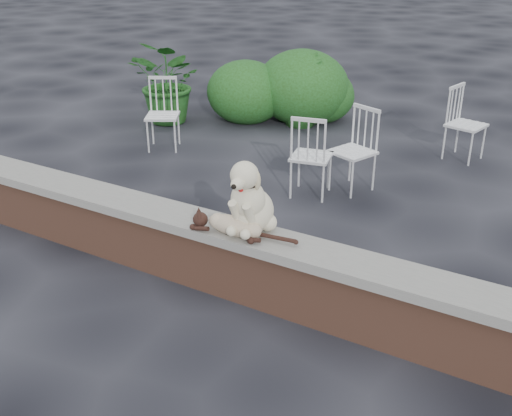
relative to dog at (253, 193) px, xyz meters
The scene contains 12 objects.
ground 0.91m from the dog, 160.78° to the right, with size 60.00×60.00×0.00m, color black.
brick_wall 0.67m from the dog, 160.78° to the right, with size 6.00×0.30×0.50m, color brown.
capstone 0.40m from the dog, 160.78° to the right, with size 6.20×0.40×0.08m, color slate.
dog is the anchor object (origin of this frame).
cat 0.28m from the dog, 118.07° to the right, with size 1.03×0.25×0.18m, color tan, non-canonical shape.
chair_c 2.16m from the dog, 102.86° to the left, with size 0.56×0.56×0.94m, color white, non-canonical shape.
chair_a 3.80m from the dog, 139.17° to the left, with size 0.56×0.56×0.94m, color white, non-canonical shape.
chair_e 4.18m from the dog, 79.89° to the left, with size 0.56×0.56×0.94m, color white, non-canonical shape.
chair_b 2.46m from the dog, 93.23° to the left, with size 0.56×0.56×0.94m, color white, non-canonical shape.
potted_plant_a 4.94m from the dog, 135.16° to the left, with size 1.13×0.98×1.25m, color #1E4112.
potted_plant_b 4.69m from the dog, 111.80° to the left, with size 0.60×0.60×1.08m, color #1E4112.
shrubbery 4.94m from the dog, 114.17° to the left, with size 2.11×1.66×1.14m.
Camera 1 is at (2.37, -3.63, 2.77)m, focal length 42.82 mm.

